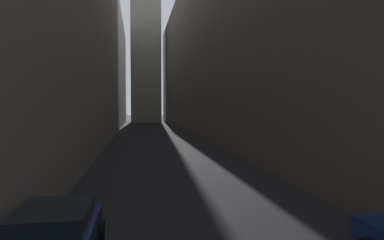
% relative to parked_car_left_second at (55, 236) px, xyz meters
% --- Properties ---
extents(ground_plane, '(264.00, 264.00, 0.00)m').
position_rel_parked_car_left_second_xyz_m(ground_plane, '(4.40, 35.66, -0.79)').
color(ground_plane, black).
extents(building_block_left, '(10.48, 108.00, 24.31)m').
position_rel_parked_car_left_second_xyz_m(building_block_left, '(-6.34, 37.66, 11.37)').
color(building_block_left, gray).
rests_on(building_block_left, ground).
extents(building_block_right, '(14.31, 108.00, 25.90)m').
position_rel_parked_car_left_second_xyz_m(building_block_right, '(17.06, 37.66, 12.16)').
color(building_block_right, '#60594F').
rests_on(building_block_right, ground).
extents(parked_car_left_second, '(2.06, 4.40, 1.54)m').
position_rel_parked_car_left_second_xyz_m(parked_car_left_second, '(0.00, 0.00, 0.00)').
color(parked_car_left_second, navy).
rests_on(parked_car_left_second, ground).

